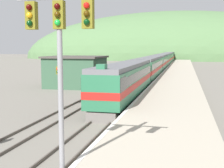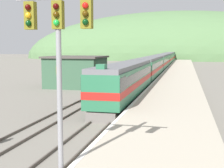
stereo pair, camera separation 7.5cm
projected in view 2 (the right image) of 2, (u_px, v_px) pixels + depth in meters
The scene contains 12 objects.
track_main at pixel (161, 70), 76.41m from camera, with size 1.52×180.00×0.16m.
track_siding at pixel (146, 70), 77.29m from camera, with size 1.51×180.00×0.16m.
platform at pixel (179, 76), 55.96m from camera, with size 6.16×140.00×0.89m.
distant_hills at pixel (175, 59), 161.49m from camera, with size 162.56×73.15×48.26m.
station_shed at pixel (76, 71), 43.68m from camera, with size 7.71×7.42×4.32m.
express_train_lead_car at pixel (126, 81), 31.62m from camera, with size 2.92×19.89×4.27m.
carriage_second at pixel (150, 68), 52.87m from camera, with size 2.91×21.84×3.91m.
carriage_third at pixel (161, 62), 74.83m from camera, with size 2.91×21.84×3.91m.
carriage_fourth at pixel (167, 59), 96.79m from camera, with size 2.91×21.84×3.91m.
carriage_fifth at pixel (170, 57), 118.75m from camera, with size 2.91×21.84×3.91m.
signal_mast_main at pixel (58, 43), 11.44m from camera, with size 3.30×0.42×8.13m.
signal_post_siding at pixel (59, 78), 28.05m from camera, with size 0.36×0.42×3.84m.
Camera 2 is at (5.94, -7.02, 5.41)m, focal length 50.00 mm.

